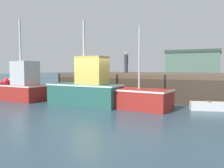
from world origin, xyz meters
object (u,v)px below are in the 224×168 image
object	(u,v)px
fishing_boat_near_left	(22,85)
fishing_boat_near_right	(86,88)
fishing_boat_mid	(139,98)
rowboat	(209,106)
dockworker	(126,62)

from	to	relation	value
fishing_boat_near_left	fishing_boat_near_right	world-z (taller)	fishing_boat_near_left
fishing_boat_mid	rowboat	xyz separation A→B (m)	(3.16, 1.03, -0.34)
fishing_boat_near_right	rowboat	bearing A→B (deg)	11.62
fishing_boat_near_left	dockworker	world-z (taller)	fishing_boat_near_left
fishing_boat_near_left	fishing_boat_near_right	bearing A→B (deg)	1.33
fishing_boat_mid	rowboat	size ratio (longest dim) A/B	2.28
fishing_boat_near_left	fishing_boat_mid	distance (m)	7.51
fishing_boat_near_right	fishing_boat_mid	distance (m)	2.94
fishing_boat_near_left	dockworker	xyz separation A→B (m)	(4.18, 6.89, 1.52)
fishing_boat_near_left	rowboat	size ratio (longest dim) A/B	2.76
fishing_boat_near_right	fishing_boat_near_left	bearing A→B (deg)	-178.67
fishing_boat_mid	dockworker	bearing A→B (deg)	116.74
fishing_boat_near_right	dockworker	xyz separation A→B (m)	(-0.41, 6.79, 1.51)
fishing_boat_near_left	dockworker	size ratio (longest dim) A/B	2.97
fishing_boat_near_right	fishing_boat_mid	xyz separation A→B (m)	(2.90, 0.22, -0.41)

